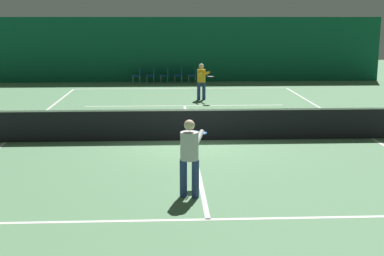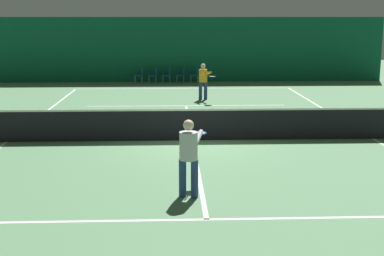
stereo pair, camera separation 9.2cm
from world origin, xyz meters
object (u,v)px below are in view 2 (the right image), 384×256
tennis_net (192,124)px  courtside_chair_2 (168,74)px  player_near (189,152)px  courtside_chair_3 (182,74)px  courtside_chair_4 (196,74)px  courtside_chair_1 (154,74)px  player_far (203,79)px  courtside_chair_0 (140,74)px

tennis_net → courtside_chair_2: (-0.79, 14.38, -0.03)m
player_near → courtside_chair_2: size_ratio=1.92×
tennis_net → courtside_chair_2: size_ratio=14.29×
courtside_chair_3 → courtside_chair_4: (0.78, 0.00, 0.00)m
courtside_chair_1 → courtside_chair_4: size_ratio=1.00×
player_near → courtside_chair_2: 19.48m
player_near → courtside_chair_1: (-1.30, 19.47, -0.46)m
courtside_chair_1 → courtside_chair_4: 2.34m
player_near → courtside_chair_3: bearing=15.0°
courtside_chair_3 → courtside_chair_4: same height
tennis_net → courtside_chair_4: 14.40m
player_far → courtside_chair_3: 6.47m
player_near → courtside_chair_4: size_ratio=1.92×
player_near → player_far: (1.10, 13.07, -0.00)m
courtside_chair_0 → courtside_chair_2: (1.56, 0.00, 0.00)m
courtside_chair_4 → courtside_chair_2: bearing=-90.0°
player_far → courtside_chair_4: 6.42m
courtside_chair_0 → courtside_chair_1: 0.78m
courtside_chair_0 → player_far: bearing=26.4°
player_far → courtside_chair_3: bearing=167.3°
player_near → courtside_chair_3: size_ratio=1.92×
courtside_chair_4 → player_near: bearing=-3.1°
player_far → courtside_chair_1: size_ratio=1.92×
courtside_chair_3 → player_far: bearing=7.4°
courtside_chair_1 → tennis_net: bearing=6.2°
courtside_chair_0 → courtside_chair_3: 2.34m
tennis_net → courtside_chair_0: tennis_net is taller
courtside_chair_3 → courtside_chair_2: bearing=-90.0°
tennis_net → courtside_chair_4: tennis_net is taller
tennis_net → courtside_chair_0: bearing=99.3°
courtside_chair_2 → courtside_chair_0: bearing=-90.0°
tennis_net → courtside_chair_3: bearing=90.0°
player_far → courtside_chair_0: bearing=-173.7°
tennis_net → courtside_chair_1: 14.47m
courtside_chair_2 → courtside_chair_4: same height
player_near → courtside_chair_3: player_near is taller
player_far → player_near: bearing=-24.9°
courtside_chair_1 → courtside_chair_3: same height
courtside_chair_2 → courtside_chair_1: bearing=-90.0°
player_near → courtside_chair_1: player_near is taller
player_near → courtside_chair_2: (-0.52, 19.47, -0.46)m
player_near → courtside_chair_1: size_ratio=1.92×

